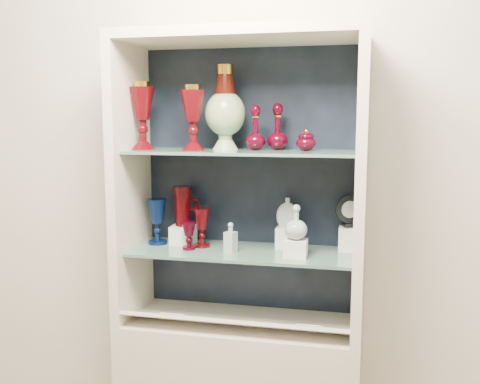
% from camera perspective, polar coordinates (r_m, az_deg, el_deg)
% --- Properties ---
extents(wall_back, '(3.50, 0.02, 2.80)m').
position_cam_1_polar(wall_back, '(2.39, 1.14, 3.09)').
color(wall_back, silver).
rests_on(wall_back, ground).
extents(cabinet_back_panel, '(0.98, 0.02, 1.15)m').
position_cam_1_polar(cabinet_back_panel, '(2.37, 0.99, 1.22)').
color(cabinet_back_panel, black).
rests_on(cabinet_back_panel, cabinet_base).
extents(cabinet_side_left, '(0.04, 0.40, 1.15)m').
position_cam_1_polar(cabinet_side_left, '(2.34, -11.56, 0.96)').
color(cabinet_side_left, beige).
rests_on(cabinet_side_left, cabinet_base).
extents(cabinet_side_right, '(0.04, 0.40, 1.15)m').
position_cam_1_polar(cabinet_side_right, '(2.14, 12.67, 0.27)').
color(cabinet_side_right, beige).
rests_on(cabinet_side_right, cabinet_base).
extents(cabinet_top_cap, '(1.00, 0.40, 0.04)m').
position_cam_1_polar(cabinet_top_cap, '(2.19, 0.00, 16.26)').
color(cabinet_top_cap, beige).
rests_on(cabinet_top_cap, cabinet_side_left).
extents(shelf_lower, '(0.92, 0.34, 0.01)m').
position_cam_1_polar(shelf_lower, '(2.26, 0.11, -6.37)').
color(shelf_lower, slate).
rests_on(shelf_lower, cabinet_side_left).
extents(shelf_upper, '(0.92, 0.34, 0.01)m').
position_cam_1_polar(shelf_upper, '(2.19, 0.11, 4.32)').
color(shelf_upper, slate).
rests_on(shelf_upper, cabinet_side_left).
extents(label_ledge, '(0.92, 0.17, 0.09)m').
position_cam_1_polar(label_ledge, '(2.22, -0.63, -13.80)').
color(label_ledge, beige).
rests_on(label_ledge, cabinet_base).
extents(label_card_0, '(0.10, 0.06, 0.03)m').
position_cam_1_polar(label_card_0, '(2.17, 7.42, -13.96)').
color(label_card_0, white).
rests_on(label_card_0, label_ledge).
extents(label_card_1, '(0.10, 0.06, 0.03)m').
position_cam_1_polar(label_card_1, '(2.28, -7.00, -12.84)').
color(label_card_1, white).
rests_on(label_card_1, label_ledge).
extents(pedestal_lamp_left, '(0.13, 0.13, 0.28)m').
position_cam_1_polar(pedestal_lamp_left, '(2.29, -10.37, 8.01)').
color(pedestal_lamp_left, '#4A060A').
rests_on(pedestal_lamp_left, shelf_upper).
extents(pedestal_lamp_right, '(0.12, 0.12, 0.26)m').
position_cam_1_polar(pedestal_lamp_right, '(2.19, -5.03, 7.89)').
color(pedestal_lamp_right, '#4A060A').
rests_on(pedestal_lamp_right, shelf_upper).
extents(enamel_urn, '(0.20, 0.20, 0.35)m').
position_cam_1_polar(enamel_urn, '(2.24, -1.59, 8.99)').
color(enamel_urn, '#114F27').
rests_on(enamel_urn, shelf_upper).
extents(ruby_decanter_a, '(0.09, 0.09, 0.21)m').
position_cam_1_polar(ruby_decanter_a, '(2.21, 1.68, 7.20)').
color(ruby_decanter_a, '#3E000F').
rests_on(ruby_decanter_a, shelf_upper).
extents(ruby_decanter_b, '(0.11, 0.11, 0.20)m').
position_cam_1_polar(ruby_decanter_b, '(2.23, 4.05, 7.13)').
color(ruby_decanter_b, '#3E000F').
rests_on(ruby_decanter_b, shelf_upper).
extents(lidded_bowl, '(0.10, 0.10, 0.09)m').
position_cam_1_polar(lidded_bowl, '(2.17, 7.06, 5.56)').
color(lidded_bowl, '#3E000F').
rests_on(lidded_bowl, shelf_upper).
extents(cobalt_goblet, '(0.10, 0.10, 0.20)m').
position_cam_1_polar(cobalt_goblet, '(2.38, -8.82, -3.12)').
color(cobalt_goblet, '#04133C').
rests_on(cobalt_goblet, shelf_lower).
extents(ruby_goblet_tall, '(0.07, 0.07, 0.17)m').
position_cam_1_polar(ruby_goblet_tall, '(2.30, -4.07, -3.83)').
color(ruby_goblet_tall, '#4A060A').
rests_on(ruby_goblet_tall, shelf_lower).
extents(ruby_goblet_small, '(0.08, 0.08, 0.12)m').
position_cam_1_polar(ruby_goblet_small, '(2.27, -5.48, -4.67)').
color(ruby_goblet_small, '#3E000F').
rests_on(ruby_goblet_small, shelf_lower).
extents(riser_ruby_pitcher, '(0.10, 0.10, 0.08)m').
position_cam_1_polar(riser_ruby_pitcher, '(2.38, -6.08, -4.54)').
color(riser_ruby_pitcher, silver).
rests_on(riser_ruby_pitcher, shelf_lower).
extents(ruby_pitcher, '(0.15, 0.11, 0.18)m').
position_cam_1_polar(ruby_pitcher, '(2.36, -6.13, -1.51)').
color(ruby_pitcher, '#4A060A').
rests_on(ruby_pitcher, riser_ruby_pitcher).
extents(clear_square_bottle, '(0.06, 0.06, 0.13)m').
position_cam_1_polar(clear_square_bottle, '(2.21, -1.01, -4.86)').
color(clear_square_bottle, '#90A1A5').
rests_on(clear_square_bottle, shelf_lower).
extents(riser_flat_flask, '(0.09, 0.09, 0.09)m').
position_cam_1_polar(riser_flat_flask, '(2.30, 5.04, -4.86)').
color(riser_flat_flask, silver).
rests_on(riser_flat_flask, shelf_lower).
extents(flat_flask, '(0.09, 0.04, 0.13)m').
position_cam_1_polar(flat_flask, '(2.27, 5.07, -2.16)').
color(flat_flask, '#B0BAC6').
rests_on(flat_flask, riser_flat_flask).
extents(riser_clear_round_decanter, '(0.09, 0.09, 0.07)m').
position_cam_1_polar(riser_clear_round_decanter, '(2.16, 5.96, -5.98)').
color(riser_clear_round_decanter, silver).
rests_on(riser_clear_round_decanter, shelf_lower).
extents(clear_round_decanter, '(0.11, 0.11, 0.14)m').
position_cam_1_polar(clear_round_decanter, '(2.14, 6.00, -3.31)').
color(clear_round_decanter, '#90A1A5').
rests_on(clear_round_decanter, riser_clear_round_decanter).
extents(riser_cameo_medallion, '(0.08, 0.08, 0.10)m').
position_cam_1_polar(riser_cameo_medallion, '(2.28, 11.48, -4.93)').
color(riser_cameo_medallion, silver).
rests_on(riser_cameo_medallion, shelf_lower).
extents(cameo_medallion, '(0.13, 0.09, 0.14)m').
position_cam_1_polar(cameo_medallion, '(2.26, 11.57, -1.96)').
color(cameo_medallion, black).
rests_on(cameo_medallion, riser_cameo_medallion).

